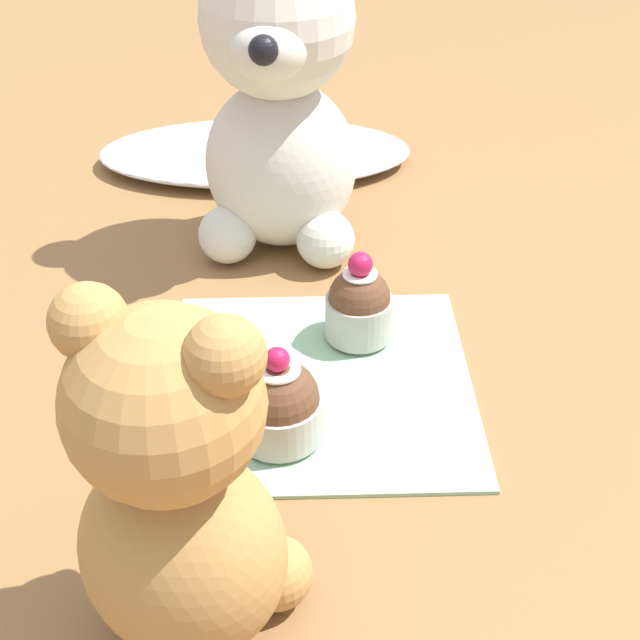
# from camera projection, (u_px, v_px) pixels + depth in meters

# --- Properties ---
(ground_plane) EXTENTS (4.00, 4.00, 0.00)m
(ground_plane) POSITION_uv_depth(u_px,v_px,m) (320.00, 385.00, 0.62)
(ground_plane) COLOR olive
(knitted_placemat) EXTENTS (0.21, 0.21, 0.01)m
(knitted_placemat) POSITION_uv_depth(u_px,v_px,m) (320.00, 382.00, 0.62)
(knitted_placemat) COLOR #8EBC99
(knitted_placemat) RESTS_ON ground_plane
(tulle_cloth) EXTENTS (0.31, 0.16, 0.03)m
(tulle_cloth) POSITION_uv_depth(u_px,v_px,m) (255.00, 152.00, 0.90)
(tulle_cloth) COLOR silver
(tulle_cloth) RESTS_ON ground_plane
(teddy_bear_cream) EXTENTS (0.14, 0.14, 0.26)m
(teddy_bear_cream) POSITION_uv_depth(u_px,v_px,m) (279.00, 101.00, 0.70)
(teddy_bear_cream) COLOR silver
(teddy_bear_cream) RESTS_ON ground_plane
(teddy_bear_tan) EXTENTS (0.13, 0.12, 0.20)m
(teddy_bear_tan) POSITION_uv_depth(u_px,v_px,m) (180.00, 494.00, 0.41)
(teddy_bear_tan) COLOR #B78447
(teddy_bear_tan) RESTS_ON ground_plane
(cupcake_near_cream_bear) EXTENTS (0.05, 0.05, 0.07)m
(cupcake_near_cream_bear) POSITION_uv_depth(u_px,v_px,m) (359.00, 305.00, 0.64)
(cupcake_near_cream_bear) COLOR #B2ADA3
(cupcake_near_cream_bear) RESTS_ON knitted_placemat
(cupcake_near_tan_bear) EXTENTS (0.06, 0.06, 0.07)m
(cupcake_near_tan_bear) POSITION_uv_depth(u_px,v_px,m) (279.00, 405.00, 0.56)
(cupcake_near_tan_bear) COLOR #B2ADA3
(cupcake_near_tan_bear) RESTS_ON knitted_placemat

